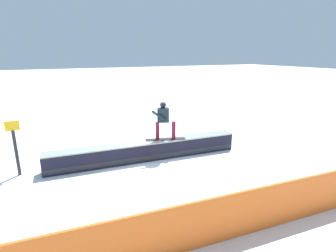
# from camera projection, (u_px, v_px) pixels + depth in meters

# --- Properties ---
(ground_plane) EXTENTS (120.00, 120.00, 0.00)m
(ground_plane) POSITION_uv_depth(u_px,v_px,m) (147.00, 159.00, 9.56)
(ground_plane) COLOR white
(grind_box) EXTENTS (6.93, 1.05, 0.68)m
(grind_box) POSITION_uv_depth(u_px,v_px,m) (147.00, 151.00, 9.48)
(grind_box) COLOR black
(grind_box) RESTS_ON ground_plane
(snowboarder) EXTENTS (1.46, 0.71, 1.40)m
(snowboarder) POSITION_uv_depth(u_px,v_px,m) (164.00, 119.00, 9.42)
(snowboarder) COLOR #272024
(snowboarder) RESTS_ON grind_box
(safety_fence) EXTENTS (13.88, 1.04, 1.05)m
(safety_fence) POSITION_uv_depth(u_px,v_px,m) (229.00, 217.00, 5.34)
(safety_fence) COLOR orange
(safety_fence) RESTS_ON ground_plane
(trail_marker) EXTENTS (0.40, 0.10, 1.77)m
(trail_marker) POSITION_uv_depth(u_px,v_px,m) (15.00, 147.00, 8.10)
(trail_marker) COLOR #262628
(trail_marker) RESTS_ON ground_plane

